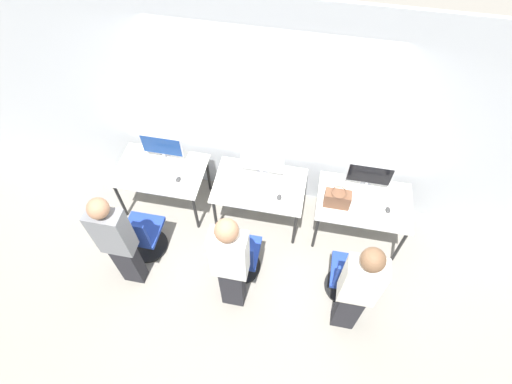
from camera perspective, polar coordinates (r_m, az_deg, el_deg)
name	(u,v)px	position (r m, az deg, el deg)	size (l,w,h in m)	color
ground_plane	(254,239)	(5.24, -0.30, -6.75)	(20.00, 20.00, 0.00)	gray
wall_back	(268,115)	(4.65, 1.68, 10.95)	(12.00, 0.05, 2.80)	#B7BCC1
desk_left	(161,173)	(5.19, -13.38, 2.60)	(1.11, 0.73, 0.70)	silver
monitor_left	(162,147)	(5.09, -13.30, 6.28)	(0.52, 0.15, 0.39)	#B2B2B7
keyboard_left	(157,176)	(5.07, -13.93, 2.29)	(0.38, 0.14, 0.02)	silver
mouse_left	(178,179)	(4.97, -11.04, 1.78)	(0.06, 0.09, 0.03)	#333333
office_chair_left	(142,236)	(5.05, -16.00, -6.07)	(0.48, 0.48, 0.88)	black
person_left	(117,241)	(4.47, -19.24, -6.67)	(0.36, 0.21, 1.60)	#232328
desk_center	(259,189)	(4.90, 0.48, 0.48)	(1.11, 0.73, 0.70)	silver
monitor_center	(262,164)	(4.78, 0.87, 4.08)	(0.52, 0.15, 0.39)	#B2B2B7
keyboard_center	(257,194)	(4.75, 0.15, -0.35)	(0.38, 0.14, 0.02)	silver
mouse_center	(279,197)	(4.73, 3.33, -0.76)	(0.06, 0.09, 0.03)	#333333
office_chair_center	(239,257)	(4.72, -2.38, -9.29)	(0.48, 0.48, 0.88)	black
person_center	(230,264)	(4.05, -3.69, -10.20)	(0.36, 0.22, 1.69)	#232328
desk_right	(363,205)	(4.94, 15.07, -1.78)	(1.11, 0.73, 0.70)	silver
monitor_right	(369,176)	(4.84, 15.88, 2.24)	(0.52, 0.15, 0.39)	#B2B2B7
keyboard_right	(365,207)	(4.81, 15.24, -2.12)	(0.38, 0.14, 0.02)	silver
mouse_right	(388,210)	(4.86, 18.34, -2.45)	(0.06, 0.09, 0.03)	#333333
office_chair_right	(349,278)	(4.73, 13.18, -11.93)	(0.48, 0.48, 0.88)	black
person_right	(357,290)	(4.08, 14.28, -13.38)	(0.36, 0.22, 1.66)	#232328
handbag	(337,199)	(4.68, 11.54, -0.94)	(0.30, 0.18, 0.25)	brown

